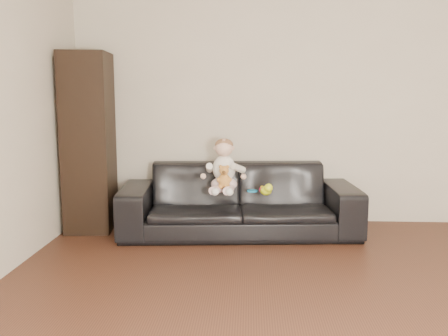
# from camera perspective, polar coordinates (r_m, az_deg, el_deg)

# --- Properties ---
(wall_back) EXTENTS (5.00, 0.00, 5.00)m
(wall_back) POSITION_cam_1_polar(r_m,az_deg,el_deg) (5.27, 10.45, 7.90)
(wall_back) COLOR beige
(wall_back) RESTS_ON ground
(sofa) EXTENTS (2.32, 1.05, 0.66)m
(sofa) POSITION_cam_1_polar(r_m,az_deg,el_deg) (4.84, 1.73, -3.61)
(sofa) COLOR black
(sofa) RESTS_ON floor
(cabinet) EXTENTS (0.50, 0.64, 1.74)m
(cabinet) POSITION_cam_1_polar(r_m,az_deg,el_deg) (5.10, -15.16, 2.87)
(cabinet) COLOR black
(cabinet) RESTS_ON floor
(shelf_item) EXTENTS (0.21, 0.27, 0.28)m
(shelf_item) POSITION_cam_1_polar(r_m,az_deg,el_deg) (5.07, -15.12, 7.28)
(shelf_item) COLOR silver
(shelf_item) RESTS_ON cabinet
(baby) EXTENTS (0.37, 0.45, 0.50)m
(baby) POSITION_cam_1_polar(r_m,az_deg,el_deg) (4.66, -0.01, -0.03)
(baby) COLOR #FBD4D8
(baby) RESTS_ON sofa
(teddy_bear) EXTENTS (0.14, 0.14, 0.21)m
(teddy_bear) POSITION_cam_1_polar(r_m,az_deg,el_deg) (4.52, 0.02, -1.03)
(teddy_bear) COLOR #C08037
(teddy_bear) RESTS_ON sofa
(toy_green) EXTENTS (0.14, 0.15, 0.09)m
(toy_green) POSITION_cam_1_polar(r_m,az_deg,el_deg) (4.53, 4.81, -2.59)
(toy_green) COLOR #CBE21A
(toy_green) RESTS_ON sofa
(toy_rattle) EXTENTS (0.07, 0.07, 0.06)m
(toy_rattle) POSITION_cam_1_polar(r_m,az_deg,el_deg) (4.64, 4.38, -2.49)
(toy_rattle) COLOR #E61B49
(toy_rattle) RESTS_ON sofa
(toy_blue_disc) EXTENTS (0.12, 0.12, 0.01)m
(toy_blue_disc) POSITION_cam_1_polar(r_m,az_deg,el_deg) (4.69, 3.24, -2.64)
(toy_blue_disc) COLOR #1A8FD0
(toy_blue_disc) RESTS_ON sofa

